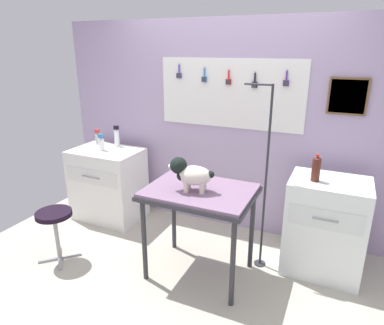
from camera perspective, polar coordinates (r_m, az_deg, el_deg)
The scene contains 12 objects.
ground at distance 3.25m, azimuth -3.23°, elevation -19.90°, with size 4.40×4.00×0.04m, color #B8B3A0.
rear_wall_panel at distance 3.81m, azimuth 5.56°, elevation 5.85°, with size 4.00×0.11×2.30m.
grooming_table at distance 2.99m, azimuth 1.29°, elevation -5.97°, with size 0.93×0.68×0.85m.
grooming_arm at distance 3.16m, azimuth 11.97°, elevation -4.09°, with size 0.30×0.11×1.72m.
dog at distance 2.86m, azimuth -0.36°, elevation -1.85°, with size 0.40×0.24×0.29m.
counter_left at distance 4.27m, azimuth -13.77°, elevation -3.49°, with size 0.80×0.58×0.86m.
cabinet_right at distance 3.40m, azimuth 21.26°, elevation -9.90°, with size 0.68×0.54×0.90m.
stool at distance 3.57m, azimuth -21.92°, elevation -8.99°, with size 0.34×0.34×0.52m.
pump_bottle_white at distance 4.11m, azimuth -14.88°, elevation 3.08°, with size 0.07×0.07×0.19m.
shampoo_bottle at distance 4.24m, azimuth -12.42°, elevation 4.13°, with size 0.06×0.06×0.25m.
conditioner_bottle at distance 4.40m, azimuth -15.45°, elevation 3.98°, with size 0.06×0.06×0.19m.
soda_bottle at distance 3.13m, azimuth 19.98°, elevation -0.98°, with size 0.07×0.07×0.24m.
Camera 1 is at (1.21, -2.23, 2.01)m, focal length 32.00 mm.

